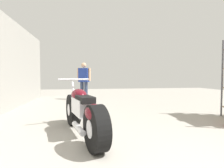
# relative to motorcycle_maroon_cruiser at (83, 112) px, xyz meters

# --- Properties ---
(ground_plane) EXTENTS (18.83, 18.83, 0.00)m
(ground_plane) POSITION_rel_motorcycle_maroon_cruiser_xyz_m (0.96, 1.72, -0.41)
(ground_plane) COLOR #9E998E
(motorcycle_maroon_cruiser) EXTENTS (0.85, 2.05, 0.97)m
(motorcycle_maroon_cruiser) POSITION_rel_motorcycle_maroon_cruiser_xyz_m (0.00, 0.00, 0.00)
(motorcycle_maroon_cruiser) COLOR black
(motorcycle_maroon_cruiser) RESTS_ON ground_plane
(mechanic_in_blue) EXTENTS (0.62, 0.40, 1.62)m
(mechanic_in_blue) POSITION_rel_motorcycle_maroon_cruiser_xyz_m (0.00, 4.62, 0.50)
(mechanic_in_blue) COLOR #2D3851
(mechanic_in_blue) RESTS_ON ground_plane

